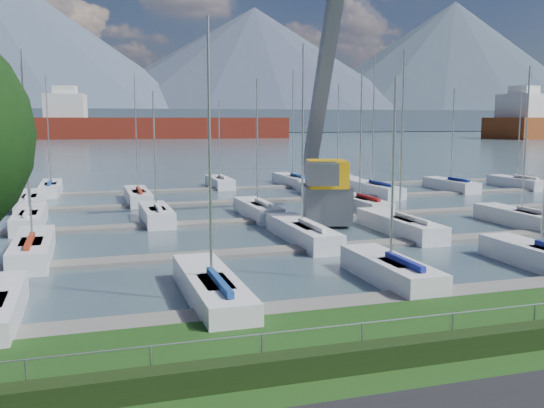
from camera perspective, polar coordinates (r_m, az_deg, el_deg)
name	(u,v)px	position (r m, az deg, el deg)	size (l,w,h in m)	color
path	(451,404)	(16.39, 16.49, -17.61)	(160.00, 2.00, 0.04)	black
water	(104,136)	(275.42, -15.53, 6.18)	(800.00, 540.00, 0.20)	#435862
hedge	(399,353)	(18.28, 11.90, -13.53)	(80.00, 0.70, 0.70)	black
fence	(393,320)	(18.32, 11.36, -10.64)	(0.04, 0.04, 80.00)	#95999D
foothill	(99,121)	(345.30, -15.93, 7.54)	(900.00, 80.00, 12.00)	#404D5D
mountains	(106,58)	(421.99, -15.38, 13.13)	(1190.00, 360.00, 115.00)	#3B4B57
docks	(213,223)	(42.66, -5.57, -1.78)	(90.00, 41.60, 0.25)	gray
crane	(327,143)	(42.81, 5.18, 5.73)	(5.30, 13.46, 22.35)	#5A5C62
cargo_ship_mid	(148,128)	(235.42, -11.60, 7.02)	(98.11, 28.68, 21.50)	maroon
sailboat_fleet	(148,142)	(44.68, -11.55, 5.74)	(74.46, 49.42, 13.69)	#1B1C97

